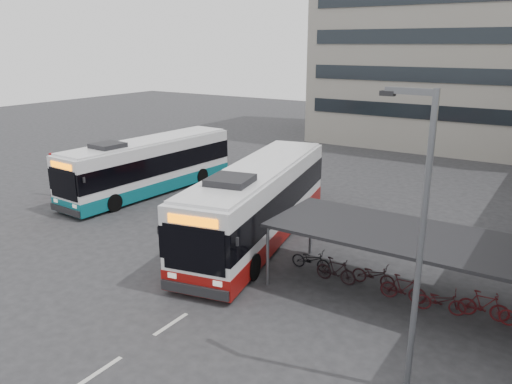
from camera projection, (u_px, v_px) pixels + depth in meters
The scene contains 10 objects.
ground at pixel (175, 273), 20.40m from camera, with size 120.00×120.00×0.00m, color #28282B.
bike_shelter at pixel (407, 265), 17.98m from camera, with size 10.00×4.00×2.54m.
office_block at pixel (505, 1), 42.62m from camera, with size 30.00×15.00×25.00m, color gray.
road_markings at pixel (171, 324), 16.68m from camera, with size 0.15×7.60×0.01m.
bus_main at pixel (259, 203), 23.52m from camera, with size 5.51×13.40×3.88m.
bus_teal at pixel (150, 166), 31.15m from camera, with size 3.26×12.30×3.60m.
pedestrian at pixel (221, 236), 22.12m from camera, with size 0.61×0.40×1.67m, color black.
lamp_post at pixel (418, 231), 12.24m from camera, with size 1.42×0.27×8.05m.
sign_totem_mid at pixel (56, 174), 30.31m from camera, with size 0.58×0.26×2.69m.
sign_totem_north at pixel (128, 163), 33.88m from camera, with size 0.50×0.25×2.32m.
Camera 1 is at (12.92, -13.79, 9.00)m, focal length 35.00 mm.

